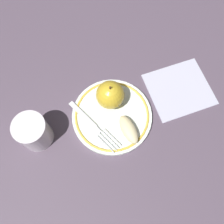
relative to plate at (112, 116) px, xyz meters
The scene contains 7 objects.
ground_plane 0.02m from the plate, 44.00° to the left, with size 2.00×2.00×0.00m, color #534454.
plate is the anchor object (origin of this frame).
apple_red_whole 0.06m from the plate, 49.23° to the left, with size 0.07×0.07×0.08m.
apple_slice_front 0.06m from the plate, 93.29° to the right, with size 0.08×0.03×0.02m, color beige.
fork 0.06m from the plate, 158.94° to the left, with size 0.03×0.17×0.00m.
drinking_glass 0.19m from the plate, 149.03° to the left, with size 0.08×0.08×0.09m, color silver.
napkin_folded 0.19m from the plate, 23.67° to the right, with size 0.16×0.14×0.01m, color silver.
Camera 1 is at (-0.17, -0.16, 0.60)m, focal length 40.00 mm.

